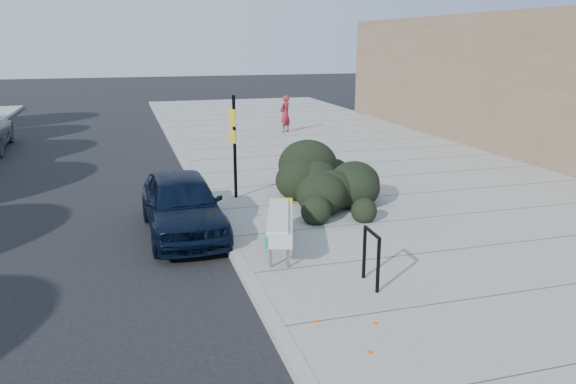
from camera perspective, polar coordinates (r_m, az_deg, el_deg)
The scene contains 9 objects.
ground at distance 10.13m, azimuth -4.11°, elevation -9.06°, with size 120.00×120.00×0.00m, color black.
sidewalk_near at distance 16.44m, azimuth 11.33°, elevation 0.52°, with size 11.20×50.00×0.15m, color gray.
curb_near at distance 14.74m, azimuth -8.35°, elevation -1.01°, with size 0.22×50.00×0.17m, color #9E9E99.
bench at distance 10.97m, azimuth -0.82°, elevation -3.03°, with size 1.17×2.43×0.72m.
bike_rack at distance 9.50m, azimuth 8.46°, elevation -6.11°, with size 0.09×0.66×0.96m.
sign_post at distance 14.51m, azimuth -5.50°, elevation 5.22°, with size 0.14×0.30×2.67m.
hedge at distance 14.38m, azimuth 4.02°, elevation 2.04°, with size 1.98×3.96×1.49m, color black.
sedan_navy at distance 12.52m, azimuth -10.69°, elevation -1.19°, with size 1.61×3.99×1.36m, color black.
pedestrian at distance 25.32m, azimuth -0.29°, elevation 7.94°, with size 0.60×0.39×1.64m, color maroon.
Camera 1 is at (-1.93, -9.04, 4.15)m, focal length 35.00 mm.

